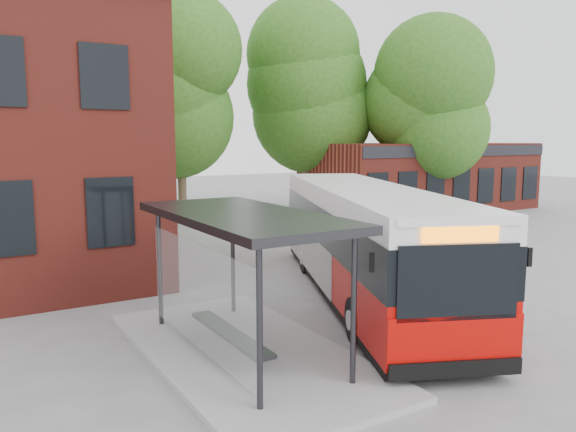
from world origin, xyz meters
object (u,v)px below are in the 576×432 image
bicycle_1 (349,218)px  bicycle_6 (422,213)px  bus_shelter (243,284)px  city_bus (364,242)px  bicycle_4 (410,219)px  bicycle_0 (353,219)px  bicycle_7 (435,213)px  bicycle_5 (416,213)px  bicycle_2 (390,221)px  bicycle_3 (371,217)px

bicycle_1 → bicycle_6: bicycle_1 is taller
bus_shelter → city_bus: city_bus is taller
bicycle_4 → bicycle_6: size_ratio=0.85×
bicycle_0 → bus_shelter: bearing=133.6°
city_bus → bicycle_7: bearing=60.1°
city_bus → bicycle_0: (7.08, 9.65, -1.05)m
bicycle_4 → bicycle_6: 2.15m
bicycle_5 → bus_shelter: bearing=138.4°
bicycle_2 → bicycle_6: 3.16m
bicycle_2 → bicycle_6: (3.01, 0.95, 0.06)m
city_bus → bicycle_5: bearing=63.5°
bicycle_3 → bicycle_6: 3.28m
bicycle_0 → bicycle_7: (4.65, -0.85, 0.06)m
bicycle_0 → bicycle_6: 4.27m
bicycle_4 → city_bus: bearing=141.5°
bicycle_6 → bicycle_7: size_ratio=1.06×
bicycle_5 → bicycle_6: 0.82m
bicycle_1 → bicycle_7: (4.86, -0.86, 0.03)m
bicycle_0 → bicycle_1: (-0.20, 0.01, 0.03)m
bus_shelter → city_bus: bearing=24.0°
city_bus → bicycle_1: 11.89m
bicycle_0 → city_bus: bearing=142.4°
city_bus → bicycle_3: size_ratio=7.14×
bicycle_1 → bicycle_7: bearing=-124.1°
bicycle_1 → bicycle_3: bearing=-124.8°
bicycle_3 → bicycle_7: (3.67, -0.63, 0.01)m
bus_shelter → city_bus: (4.69, 2.09, 0.05)m
city_bus → bicycle_1: bearing=77.8°
bicycle_0 → bicycle_5: size_ratio=0.92×
bus_shelter → bicycle_5: 18.87m
bicycle_6 → bicycle_0: bearing=66.0°
bicycle_7 → bicycle_5: bearing=84.7°
bicycle_1 → bicycle_2: (1.44, -1.31, -0.07)m
bus_shelter → bicycle_4: 17.55m
bicycle_0 → bicycle_4: (2.40, -1.44, -0.05)m
bicycle_5 → bicycle_7: 1.16m
bus_shelter → bicycle_7: bus_shelter is taller
bicycle_0 → bicycle_5: bicycle_5 is taller
city_bus → bicycle_6: size_ratio=6.62×
bicycle_0 → bicycle_3: (0.98, -0.22, 0.05)m
bicycle_6 → bus_shelter: bearing=106.1°
bicycle_7 → bicycle_3: bearing=82.7°
bicycle_2 → bicycle_5: bicycle_5 is taller
city_bus → bicycle_1: city_bus is taller
city_bus → bicycle_6: 14.69m
city_bus → bicycle_5: (10.59, 8.95, -0.95)m
bicycle_3 → bicycle_4: bicycle_3 is taller
bicycle_1 → bicycle_2: bicycle_1 is taller
bicycle_4 → bicycle_1: bearing=71.5°
bicycle_5 → bicycle_3: bearing=91.8°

